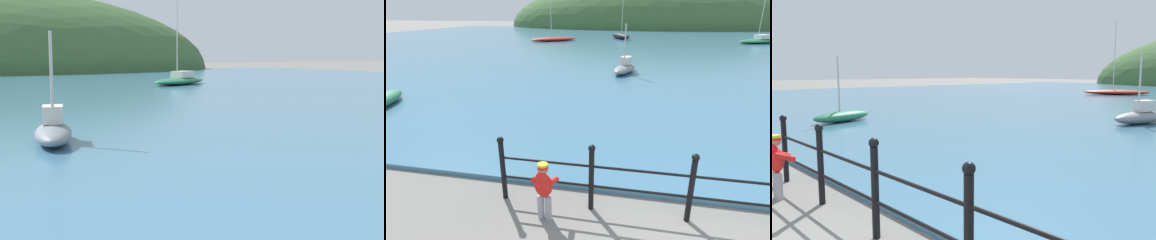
# 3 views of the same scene
# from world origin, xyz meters

# --- Properties ---
(iron_railing) EXTENTS (8.04, 0.12, 1.21)m
(iron_railing) POSITION_xyz_m (0.36, 1.50, 0.64)
(iron_railing) COLOR black
(iron_railing) RESTS_ON ground
(child_in_coat) EXTENTS (0.39, 0.38, 1.00)m
(child_in_coat) POSITION_xyz_m (-2.72, 1.10, 0.60)
(child_in_coat) COLOR #99999E
(child_in_coat) RESTS_ON ground
(boat_green_fishing) EXTENTS (1.43, 2.74, 2.54)m
(boat_green_fishing) POSITION_xyz_m (-2.15, 13.36, 0.39)
(boat_green_fishing) COLOR gray
(boat_green_fishing) RESTS_ON water
(boat_blue_hull) EXTENTS (1.54, 2.70, 2.47)m
(boat_blue_hull) POSITION_xyz_m (-10.13, 5.62, 0.32)
(boat_blue_hull) COLOR #287551
(boat_blue_hull) RESTS_ON water
(boat_twin_mast) EXTENTS (5.32, 4.22, 6.14)m
(boat_twin_mast) POSITION_xyz_m (-11.00, 30.35, 0.34)
(boat_twin_mast) COLOR maroon
(boat_twin_mast) RESTS_ON water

